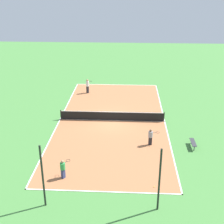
# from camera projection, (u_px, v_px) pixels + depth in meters

# --- Properties ---
(ground_plane) EXTENTS (80.00, 80.00, 0.00)m
(ground_plane) POSITION_uv_depth(u_px,v_px,m) (112.00, 120.00, 30.41)
(ground_plane) COLOR #47843D
(court_surface) EXTENTS (10.32, 22.27, 0.02)m
(court_surface) POSITION_uv_depth(u_px,v_px,m) (112.00, 120.00, 30.40)
(court_surface) COLOR #AD6B42
(court_surface) RESTS_ON ground_plane
(tennis_net) EXTENTS (10.12, 0.10, 0.96)m
(tennis_net) POSITION_uv_depth(u_px,v_px,m) (112.00, 116.00, 30.21)
(tennis_net) COLOR black
(tennis_net) RESTS_ON court_surface
(bench) EXTENTS (0.36, 1.46, 0.45)m
(bench) POSITION_uv_depth(u_px,v_px,m) (193.00, 143.00, 25.49)
(bench) COLOR #333338
(bench) RESTS_ON ground_plane
(player_baseline_gray) EXTENTS (0.98, 0.53, 1.41)m
(player_baseline_gray) POSITION_uv_depth(u_px,v_px,m) (151.00, 136.00, 25.64)
(player_baseline_gray) COLOR black
(player_baseline_gray) RESTS_ON court_surface
(player_far_green) EXTENTS (0.74, 0.98, 1.40)m
(player_far_green) POSITION_uv_depth(u_px,v_px,m) (63.00, 168.00, 21.35)
(player_far_green) COLOR navy
(player_far_green) RESTS_ON court_surface
(player_near_white) EXTENTS (0.83, 0.94, 1.71)m
(player_near_white) POSITION_uv_depth(u_px,v_px,m) (88.00, 85.00, 37.28)
(player_near_white) COLOR black
(player_near_white) RESTS_ON court_surface
(tennis_ball_midcourt) EXTENTS (0.07, 0.07, 0.07)m
(tennis_ball_midcourt) POSITION_uv_depth(u_px,v_px,m) (125.00, 115.00, 31.47)
(tennis_ball_midcourt) COLOR #CCE033
(tennis_ball_midcourt) RESTS_ON court_surface
(tennis_ball_near_net) EXTENTS (0.07, 0.07, 0.07)m
(tennis_ball_near_net) POSITION_uv_depth(u_px,v_px,m) (128.00, 86.00, 39.81)
(tennis_ball_near_net) COLOR #CCE033
(tennis_ball_near_net) RESTS_ON court_surface
(tennis_ball_far_baseline) EXTENTS (0.07, 0.07, 0.07)m
(tennis_ball_far_baseline) POSITION_uv_depth(u_px,v_px,m) (102.00, 85.00, 40.25)
(tennis_ball_far_baseline) COLOR #CCE033
(tennis_ball_far_baseline) RESTS_ON court_surface
(tennis_ball_right_alley) EXTENTS (0.07, 0.07, 0.07)m
(tennis_ball_right_alley) POSITION_uv_depth(u_px,v_px,m) (154.00, 187.00, 20.65)
(tennis_ball_right_alley) COLOR #CCE033
(tennis_ball_right_alley) RESTS_ON court_surface
(fence_post_back_left) EXTENTS (0.12, 0.12, 4.15)m
(fence_post_back_left) POSITION_uv_depth(u_px,v_px,m) (159.00, 180.00, 17.91)
(fence_post_back_left) COLOR black
(fence_post_back_left) RESTS_ON ground_plane
(fence_post_back_right) EXTENTS (0.12, 0.12, 4.15)m
(fence_post_back_right) POSITION_uv_depth(u_px,v_px,m) (43.00, 177.00, 18.25)
(fence_post_back_right) COLOR black
(fence_post_back_right) RESTS_ON ground_plane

